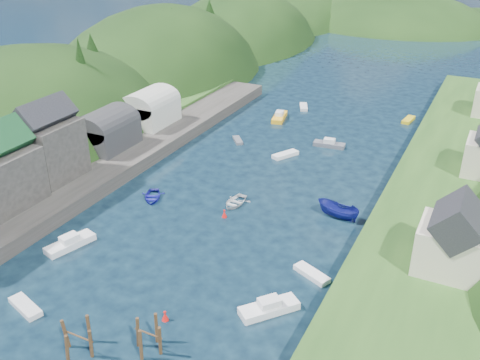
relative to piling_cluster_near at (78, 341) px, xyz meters
The scene contains 13 objects.
ground 52.19m from the piling_cluster_near, 88.87° to the left, with size 600.00×600.00×0.00m, color black.
hillside_left 89.30m from the piling_cluster_near, 119.68° to the left, with size 44.00×245.56×52.00m.
far_hills 176.59m from the piling_cluster_near, 89.27° to the left, with size 103.00×68.00×44.00m.
hill_trees 67.68m from the piling_cluster_near, 88.74° to the left, with size 92.07×152.32×12.82m.
quay_left 31.92m from the piling_cluster_near, 136.03° to the left, with size 12.00×110.00×2.00m, color #2D2B28.
terrace_left_grass 37.28m from the piling_cluster_near, 143.52° to the left, with size 12.00×110.00×2.50m, color #234719.
boat_sheds 48.31m from the piling_cluster_near, 121.25° to the left, with size 7.00×21.00×7.50m.
terrace_right 49.55m from the piling_cluster_near, 58.31° to the left, with size 16.00×120.00×2.40m, color #234719.
piling_cluster_near is the anchor object (origin of this frame).
piling_cluster_far 6.23m from the piling_cluster_near, 28.31° to the left, with size 2.87×2.71×3.82m.
channel_buoy_near 8.28m from the piling_cluster_near, 56.85° to the left, with size 0.70×0.70×1.10m.
channel_buoy_far 26.81m from the piling_cluster_near, 89.06° to the left, with size 0.70×0.70×1.10m.
moored_boats 22.50m from the piling_cluster_near, 89.82° to the left, with size 31.47×91.59×2.24m.
Camera 1 is at (27.85, -28.05, 35.14)m, focal length 40.00 mm.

